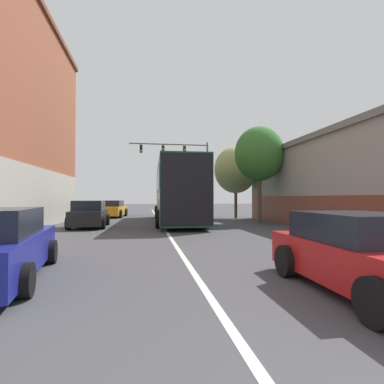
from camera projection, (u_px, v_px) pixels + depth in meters
name	position (u px, v px, depth m)	size (l,w,h in m)	color
lane_center_line	(163.00, 226.00, 16.94)	(0.14, 46.56, 0.01)	silver
bus	(177.00, 190.00, 19.89)	(3.13, 12.18, 3.80)	#145133
hatchback_foreground	(364.00, 254.00, 5.15)	(2.00, 4.02, 1.36)	red
parked_car_left_near	(89.00, 215.00, 16.50)	(2.00, 3.87, 1.47)	black
parked_car_left_mid	(112.00, 209.00, 25.18)	(2.37, 4.57, 1.40)	orange
parked_car_left_distant	(110.00, 207.00, 30.63)	(2.41, 4.26, 1.36)	black
traffic_signal_gantry	(183.00, 160.00, 30.59)	(8.07, 0.36, 7.36)	#514C47
street_tree_near	(259.00, 154.00, 19.23)	(3.18, 2.87, 6.21)	brown
street_tree_far	(236.00, 170.00, 23.69)	(3.40, 3.06, 5.73)	brown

